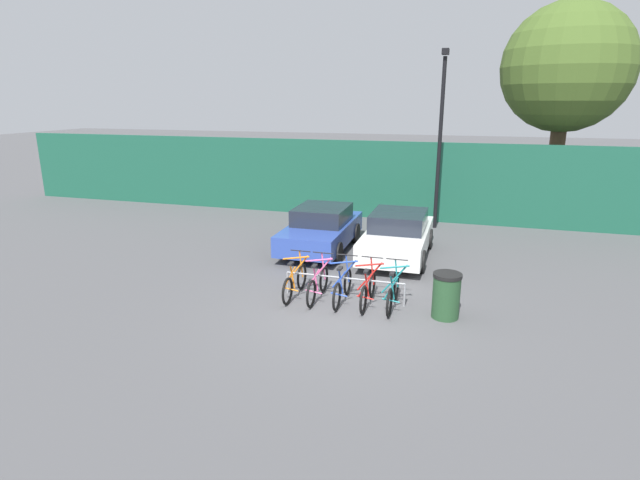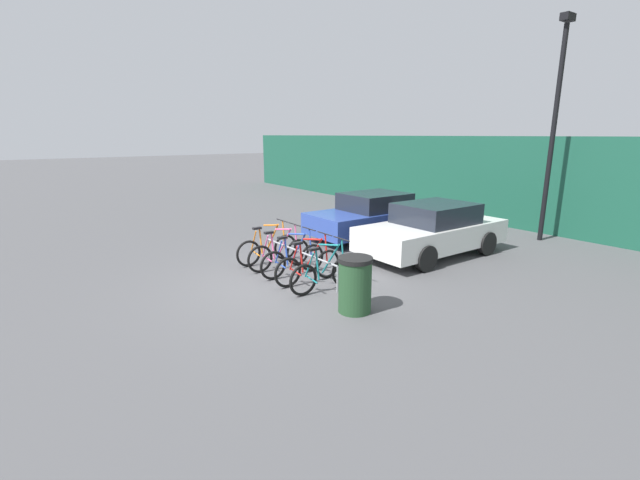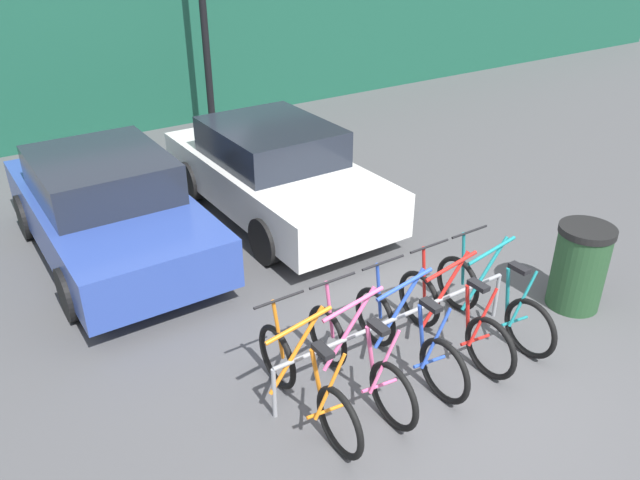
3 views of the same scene
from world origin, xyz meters
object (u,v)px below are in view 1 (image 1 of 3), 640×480
at_px(car_white, 398,235).
at_px(lamp_post, 440,132).
at_px(bike_rack, 344,281).
at_px(car_blue, 321,229).
at_px(bicycle_orange, 295,282).
at_px(bicycle_blue, 342,287).
at_px(trash_bin, 446,295).
at_px(bicycle_red, 368,290).
at_px(bicycle_pink, 318,284).
at_px(bicycle_teal, 393,292).
at_px(tree_behind_hoarding, 567,69).

distance_m(car_white, lamp_post, 5.02).
bearing_deg(bike_rack, car_blue, 113.96).
xyz_separation_m(bike_rack, car_blue, (-1.72, 3.87, 0.22)).
xyz_separation_m(bicycle_orange, bicycle_blue, (1.20, 0.00, 0.00)).
xyz_separation_m(bicycle_orange, trash_bin, (3.61, -0.20, 0.14)).
distance_m(bike_rack, lamp_post, 8.55).
distance_m(bicycle_red, trash_bin, 1.81).
bearing_deg(bicycle_pink, bicycle_orange, 178.10).
xyz_separation_m(bicycle_pink, bicycle_teal, (1.82, 0.00, 0.00)).
bearing_deg(bicycle_blue, car_blue, 110.74).
height_order(bicycle_red, car_blue, car_blue).
bearing_deg(bike_rack, trash_bin, -8.26).
relative_size(bicycle_red, car_white, 0.41).
xyz_separation_m(bicycle_red, trash_bin, (1.79, -0.20, 0.14)).
xyz_separation_m(lamp_post, trash_bin, (0.84, -8.17, -3.02)).
bearing_deg(car_white, bicycle_red, -91.73).
distance_m(bicycle_blue, bicycle_red, 0.62).
bearing_deg(bike_rack, bicycle_blue, -91.20).
bearing_deg(bicycle_teal, car_blue, 122.23).
distance_m(car_white, trash_bin, 4.45).
distance_m(bicycle_blue, tree_behind_hoarding, 13.41).
bearing_deg(trash_bin, bicycle_orange, 176.82).
bearing_deg(bicycle_teal, lamp_post, 83.57).
distance_m(bicycle_pink, tree_behind_hoarding, 13.69).
relative_size(bicycle_pink, bicycle_red, 1.00).
xyz_separation_m(bicycle_teal, tree_behind_hoarding, (4.67, 10.77, 5.41)).
xyz_separation_m(bicycle_orange, bicycle_teal, (2.41, 0.00, 0.00)).
distance_m(bicycle_pink, trash_bin, 3.03).
bearing_deg(bicycle_pink, bike_rack, 11.62).
xyz_separation_m(bicycle_pink, lamp_post, (2.19, 7.97, 3.16)).
height_order(car_blue, trash_bin, car_blue).
xyz_separation_m(bicycle_teal, lamp_post, (0.36, 7.97, 3.16)).
distance_m(car_blue, trash_bin, 5.91).
bearing_deg(car_blue, bicycle_red, -59.82).
xyz_separation_m(bicycle_blue, trash_bin, (2.41, -0.20, 0.14)).
bearing_deg(bike_rack, tree_behind_hoarding, 61.04).
relative_size(bicycle_blue, bicycle_red, 1.00).
relative_size(car_blue, lamp_post, 0.65).
relative_size(car_white, tree_behind_hoarding, 0.51).
distance_m(bicycle_orange, lamp_post, 9.02).
bearing_deg(trash_bin, car_blue, 134.34).
xyz_separation_m(bike_rack, car_white, (0.74, 3.78, 0.22)).
height_order(bike_rack, tree_behind_hoarding, tree_behind_hoarding).
relative_size(bike_rack, car_white, 0.70).
distance_m(bicycle_blue, lamp_post, 8.72).
xyz_separation_m(bike_rack, bicycle_pink, (-0.62, -0.15, -0.10)).
relative_size(bicycle_pink, car_white, 0.41).
distance_m(bicycle_orange, bicycle_teal, 2.41).
bearing_deg(bicycle_orange, tree_behind_hoarding, 55.20).
distance_m(bike_rack, bicycle_red, 0.64).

